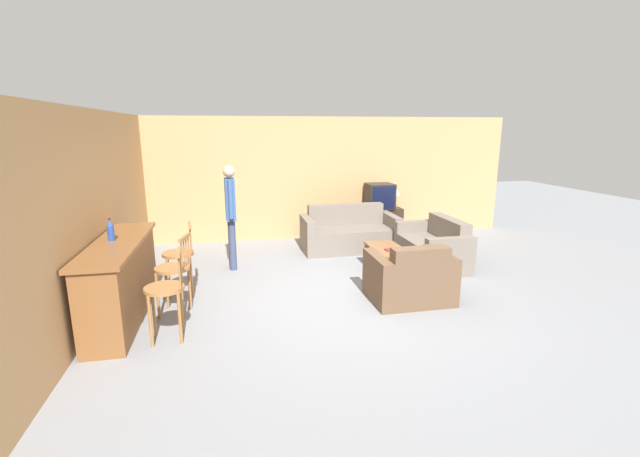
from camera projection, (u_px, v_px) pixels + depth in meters
ground_plane at (344, 300)px, 5.99m from camera, size 24.00×24.00×0.00m
wall_back at (301, 179)px, 9.19m from camera, size 9.40×0.08×2.60m
wall_left at (112, 201)px, 6.33m from camera, size 0.08×8.67×2.60m
bar_counter at (121, 280)px, 5.33m from camera, size 0.55×2.17×1.01m
bar_chair_near at (166, 293)px, 4.78m from camera, size 0.46×0.46×1.04m
bar_chair_mid at (174, 273)px, 5.45m from camera, size 0.53×0.53×1.04m
bar_chair_far at (180, 257)px, 6.10m from camera, size 0.49×0.49×1.04m
couch_far at (349, 234)px, 8.49m from camera, size 1.86×0.90×0.86m
armchair_near at (410, 279)px, 5.93m from camera, size 1.09×0.86×0.84m
loveseat_right at (434, 248)px, 7.51m from camera, size 0.83×1.47×0.83m
coffee_table at (387, 252)px, 7.12m from camera, size 0.52×0.99×0.42m
tv_unit at (379, 223)px, 9.40m from camera, size 0.97×0.44×0.66m
tv at (380, 196)px, 9.26m from camera, size 0.57×0.51×0.54m
bottle at (111, 230)px, 5.23m from camera, size 0.08×0.08×0.28m
book_on_table at (391, 250)px, 6.95m from camera, size 0.19×0.14×0.02m
table_lamp at (394, 190)px, 9.31m from camera, size 0.27×0.27×0.51m
person_by_window at (231, 210)px, 7.14m from camera, size 0.20×0.51×1.77m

